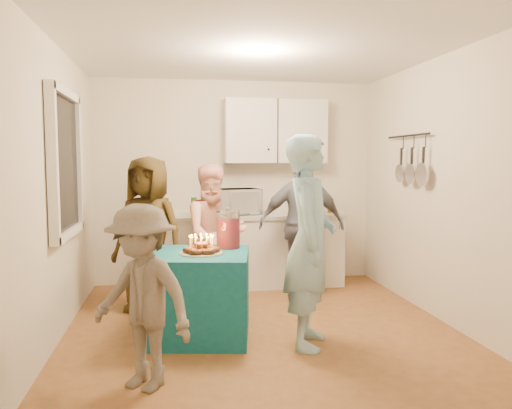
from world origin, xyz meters
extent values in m
plane|color=brown|center=(0.00, 0.00, 0.00)|extent=(4.00, 4.00, 0.00)
plane|color=white|center=(0.00, 0.00, 2.60)|extent=(4.00, 4.00, 0.00)
plane|color=silver|center=(0.00, 2.00, 1.30)|extent=(3.60, 3.60, 0.00)
plane|color=silver|center=(-1.80, 0.00, 1.30)|extent=(4.00, 4.00, 0.00)
plane|color=silver|center=(1.80, 0.00, 1.30)|extent=(4.00, 4.00, 0.00)
cube|color=black|center=(-1.77, 0.30, 1.55)|extent=(0.04, 1.00, 1.20)
cube|color=white|center=(0.20, 1.70, 0.43)|extent=(2.20, 0.58, 0.86)
cube|color=beige|center=(0.20, 1.70, 0.89)|extent=(2.24, 0.62, 0.05)
cube|color=white|center=(0.50, 1.85, 1.95)|extent=(1.30, 0.30, 0.80)
cube|color=black|center=(1.72, 0.70, 1.60)|extent=(0.12, 1.00, 0.60)
imported|color=white|center=(-0.04, 1.70, 1.07)|extent=(0.66, 0.53, 0.32)
cube|color=#105D6F|center=(-0.57, -0.04, 0.38)|extent=(0.98, 0.98, 0.76)
cylinder|color=red|center=(-0.30, 0.17, 0.93)|extent=(0.22, 0.22, 0.34)
imported|color=#9CCCE3|center=(0.34, -0.41, 0.90)|extent=(0.63, 0.76, 1.80)
imported|color=brown|center=(-1.06, 0.86, 0.81)|extent=(0.95, 0.83, 1.62)
imported|color=#FF8F85|center=(-0.36, 0.95, 0.77)|extent=(0.89, 0.78, 1.54)
imported|color=black|center=(0.65, 1.06, 0.84)|extent=(1.01, 0.46, 1.69)
imported|color=#5B5248|center=(-1.02, -1.01, 0.64)|extent=(0.95, 0.89, 1.29)
camera|label=1|loc=(-0.80, -4.45, 1.58)|focal=35.00mm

